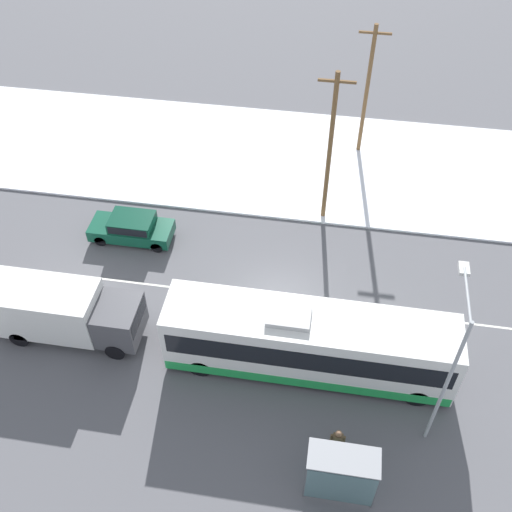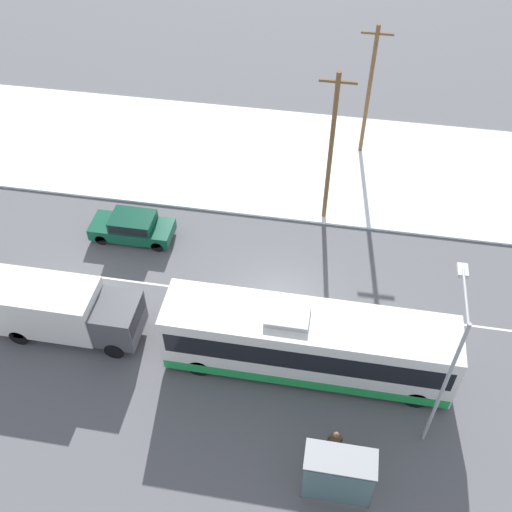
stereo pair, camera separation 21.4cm
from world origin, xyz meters
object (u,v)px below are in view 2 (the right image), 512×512
at_px(city_bus, 307,343).
at_px(sedan_car, 133,226).
at_px(pedestrian_at_stop, 335,441).
at_px(box_truck, 60,309).
at_px(utility_pole_snowlot, 369,90).
at_px(bus_shelter, 339,475).
at_px(streetlamp, 449,358).
at_px(utility_pole_roadside, 331,149).

relative_size(city_bus, sedan_car, 2.80).
xyz_separation_m(city_bus, pedestrian_at_stop, (1.54, -3.89, -0.72)).
distance_m(box_truck, utility_pole_snowlot, 21.12).
bearing_deg(box_truck, city_bus, -0.64).
bearing_deg(pedestrian_at_stop, city_bus, 111.56).
bearing_deg(pedestrian_at_stop, utility_pole_snowlot, 89.79).
bearing_deg(sedan_car, bus_shelter, 133.87).
relative_size(sedan_car, pedestrian_at_stop, 2.65).
xyz_separation_m(bus_shelter, streetlamp, (3.36, 3.51, 3.08)).
distance_m(city_bus, box_truck, 11.21).
bearing_deg(pedestrian_at_stop, utility_pole_roadside, 96.65).
bearing_deg(utility_pole_roadside, bus_shelter, -83.32).
bearing_deg(streetlamp, pedestrian_at_stop, -152.38).
xyz_separation_m(box_truck, utility_pole_snowlot, (12.82, 16.57, 2.74)).
height_order(utility_pole_roadside, utility_pole_snowlot, utility_pole_roadside).
height_order(pedestrian_at_stop, utility_pole_snowlot, utility_pole_snowlot).
height_order(box_truck, sedan_car, box_truck).
bearing_deg(utility_pole_snowlot, bus_shelter, -89.68).
height_order(pedestrian_at_stop, bus_shelter, bus_shelter).
bearing_deg(box_truck, streetlamp, -7.52).
relative_size(streetlamp, utility_pole_snowlot, 0.90).
bearing_deg(city_bus, utility_pole_roadside, 90.52).
relative_size(sedan_car, bus_shelter, 1.69).
relative_size(box_truck, utility_pole_roadside, 0.79).
distance_m(box_truck, utility_pole_roadside, 15.23).
bearing_deg(city_bus, sedan_car, 146.22).
bearing_deg(box_truck, utility_pole_snowlot, 52.27).
relative_size(pedestrian_at_stop, streetlamp, 0.22).
relative_size(city_bus, box_truck, 1.75).
relative_size(utility_pole_roadside, utility_pole_snowlot, 1.08).
bearing_deg(utility_pole_snowlot, streetlamp, -79.47).
relative_size(pedestrian_at_stop, bus_shelter, 0.64).
bearing_deg(sedan_car, box_truck, 80.14).
xyz_separation_m(box_truck, sedan_car, (1.15, 6.60, -0.78)).
height_order(city_bus, utility_pole_roadside, utility_pole_roadside).
distance_m(pedestrian_at_stop, bus_shelter, 1.79).
distance_m(sedan_car, utility_pole_roadside, 11.19).
relative_size(box_truck, bus_shelter, 2.70).
height_order(city_bus, box_truck, city_bus).
relative_size(bus_shelter, utility_pole_snowlot, 0.31).
height_order(city_bus, pedestrian_at_stop, city_bus).
relative_size(sedan_car, utility_pole_roadside, 0.49).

